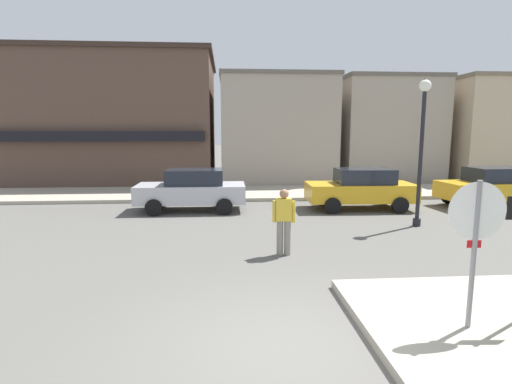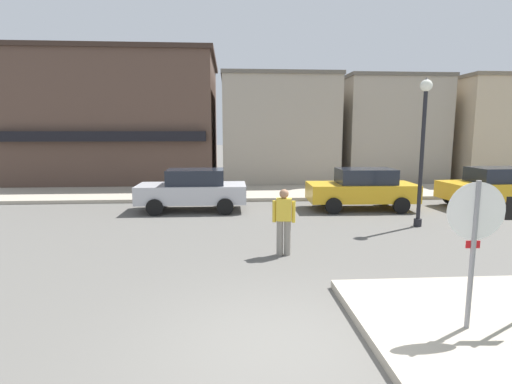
% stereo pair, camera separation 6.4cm
% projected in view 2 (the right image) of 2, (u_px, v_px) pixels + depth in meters
% --- Properties ---
extents(ground_plane, '(160.00, 160.00, 0.00)m').
position_uv_depth(ground_plane, '(282.00, 349.00, 5.48)').
color(ground_plane, '#5B5954').
extents(kerb_far, '(80.00, 4.00, 0.15)m').
position_uv_depth(kerb_far, '(244.00, 193.00, 18.82)').
color(kerb_far, '#A89E8C').
rests_on(kerb_far, ground).
extents(stop_sign, '(0.82, 0.09, 2.30)m').
position_uv_depth(stop_sign, '(474.00, 236.00, 5.58)').
color(stop_sign, gray).
rests_on(stop_sign, ground).
extents(lamp_post, '(0.36, 0.36, 4.54)m').
position_uv_depth(lamp_post, '(423.00, 131.00, 12.11)').
color(lamp_post, black).
rests_on(lamp_post, ground).
extents(parked_car_nearest, '(4.01, 1.89, 1.56)m').
position_uv_depth(parked_car_nearest, '(193.00, 189.00, 14.89)').
color(parked_car_nearest, '#B7B7BC').
rests_on(parked_car_nearest, ground).
extents(parked_car_second, '(4.05, 1.97, 1.56)m').
position_uv_depth(parked_car_second, '(362.00, 188.00, 15.15)').
color(parked_car_second, gold).
rests_on(parked_car_second, ground).
extents(parked_car_third, '(4.11, 2.09, 1.56)m').
position_uv_depth(parked_car_third, '(495.00, 187.00, 15.61)').
color(parked_car_third, gold).
rests_on(parked_car_third, ground).
extents(pedestrian_crossing_near, '(0.56, 0.27, 1.61)m').
position_uv_depth(pedestrian_crossing_near, '(284.00, 220.00, 9.52)').
color(pedestrian_crossing_near, gray).
rests_on(pedestrian_crossing_near, ground).
extents(building_corner_shop, '(11.03, 9.06, 7.23)m').
position_uv_depth(building_corner_shop, '(125.00, 120.00, 24.00)').
color(building_corner_shop, brown).
rests_on(building_corner_shop, ground).
extents(building_storefront_left_near, '(6.36, 7.63, 6.03)m').
position_uv_depth(building_storefront_left_near, '(275.00, 130.00, 24.22)').
color(building_storefront_left_near, '#9E9384').
rests_on(building_storefront_left_near, ground).
extents(building_storefront_left_mid, '(5.74, 6.29, 6.05)m').
position_uv_depth(building_storefront_left_mid, '(382.00, 130.00, 24.47)').
color(building_storefront_left_mid, '#9E9384').
rests_on(building_storefront_left_mid, ground).
extents(building_storefront_right_near, '(6.83, 7.32, 6.00)m').
position_uv_depth(building_storefront_right_near, '(491.00, 130.00, 24.63)').
color(building_storefront_right_near, tan).
rests_on(building_storefront_right_near, ground).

